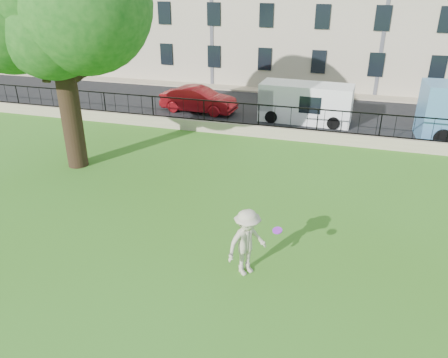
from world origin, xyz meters
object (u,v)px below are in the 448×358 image
(frisbee, at_px, (277,230))
(red_sedan, at_px, (199,100))
(white_van, at_px, (306,103))
(man, at_px, (247,243))

(frisbee, bearing_deg, red_sedan, 117.14)
(frisbee, distance_m, red_sedan, 16.61)
(red_sedan, bearing_deg, frisbee, -148.47)
(frisbee, xyz_separation_m, white_van, (-1.04, 14.77, -0.35))
(red_sedan, distance_m, white_van, 6.54)
(man, distance_m, white_van, 14.94)
(white_van, bearing_deg, man, -86.35)
(man, distance_m, red_sedan, 16.40)
(frisbee, xyz_separation_m, red_sedan, (-7.57, 14.77, -0.67))
(man, bearing_deg, red_sedan, 62.46)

